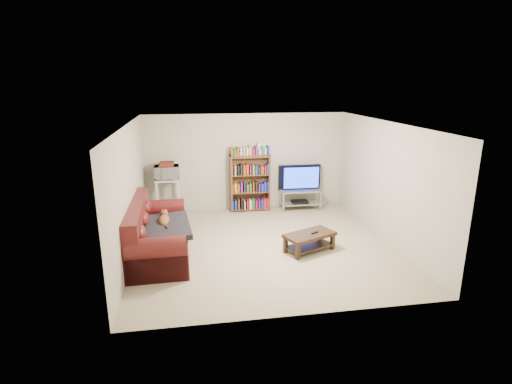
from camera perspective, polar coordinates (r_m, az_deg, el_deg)
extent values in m
plane|color=#BFAE8E|center=(8.02, 1.18, -7.63)|extent=(5.00, 5.00, 0.00)
plane|color=white|center=(7.41, 1.29, 9.68)|extent=(5.00, 5.00, 0.00)
plane|color=beige|center=(10.03, -1.40, 4.32)|extent=(5.00, 0.00, 5.00)
plane|color=beige|center=(5.32, 6.23, -6.20)|extent=(5.00, 0.00, 5.00)
plane|color=beige|center=(7.59, -17.65, -0.15)|extent=(0.00, 5.00, 5.00)
plane|color=beige|center=(8.44, 18.15, 1.36)|extent=(0.00, 5.00, 5.00)
cube|color=#531516|center=(7.79, -13.57, -7.02)|extent=(1.09, 2.41, 0.45)
cube|color=#531516|center=(7.72, -16.57, -5.14)|extent=(0.32, 2.39, 1.00)
cube|color=#531516|center=(6.79, -13.96, -9.99)|extent=(0.98, 0.26, 0.57)
cube|color=#531516|center=(8.77, -13.32, -3.99)|extent=(0.98, 0.26, 0.57)
cube|color=black|center=(7.50, -13.03, -4.93)|extent=(1.04, 1.28, 0.20)
cube|color=black|center=(7.73, 7.66, -6.08)|extent=(1.09, 0.84, 0.06)
cube|color=black|center=(7.82, 7.60, -7.62)|extent=(0.98, 0.75, 0.03)
cube|color=black|center=(7.42, 5.98, -8.49)|extent=(0.09, 0.09, 0.30)
cube|color=black|center=(7.94, 10.87, -7.01)|extent=(0.09, 0.09, 0.30)
cube|color=black|center=(7.68, 4.24, -7.56)|extent=(0.09, 0.09, 0.30)
cube|color=black|center=(8.19, 9.09, -6.21)|extent=(0.09, 0.09, 0.30)
cube|color=black|center=(7.74, 8.39, -5.76)|extent=(0.16, 0.12, 0.02)
cube|color=#999EA3|center=(10.15, 6.31, 0.23)|extent=(1.01, 0.46, 0.03)
cube|color=#999EA3|center=(10.24, 6.25, -1.60)|extent=(0.96, 0.44, 0.02)
cube|color=gray|center=(9.92, 3.91, -1.50)|extent=(0.05, 0.05, 0.50)
cube|color=gray|center=(10.16, 9.14, -1.24)|extent=(0.05, 0.05, 0.50)
cube|color=gray|center=(10.29, 3.43, -0.86)|extent=(0.05, 0.05, 0.50)
cube|color=gray|center=(10.52, 8.49, -0.63)|extent=(0.05, 0.05, 0.50)
imported|color=black|center=(10.06, 6.37, 2.03)|extent=(1.09, 0.15, 0.63)
cube|color=black|center=(10.23, 6.26, -1.39)|extent=(0.41, 0.29, 0.06)
cube|color=#55351D|center=(9.88, -3.59, 1.22)|extent=(0.04, 0.31, 1.43)
cube|color=#55351D|center=(10.02, 1.81, 1.45)|extent=(0.04, 0.31, 1.43)
cube|color=#55351D|center=(9.79, -0.89, 5.30)|extent=(0.99, 0.31, 0.03)
cube|color=maroon|center=(9.75, -2.17, 5.55)|extent=(0.29, 0.22, 0.08)
cube|color=silver|center=(9.66, -12.56, 1.72)|extent=(0.60, 0.45, 0.04)
cube|color=silver|center=(9.82, -12.36, -1.72)|extent=(0.54, 0.40, 0.03)
cube|color=silver|center=(9.62, -13.89, -1.28)|extent=(0.05, 0.05, 0.89)
cube|color=silver|center=(9.61, -10.92, -1.12)|extent=(0.05, 0.05, 0.89)
cube|color=silver|center=(9.95, -13.84, -0.72)|extent=(0.05, 0.05, 0.89)
cube|color=silver|center=(9.94, -10.96, -0.56)|extent=(0.05, 0.05, 0.89)
imported|color=silver|center=(9.62, -12.63, 2.75)|extent=(0.59, 0.41, 0.32)
cube|color=maroon|center=(9.58, -12.69, 3.82)|extent=(0.35, 0.31, 0.05)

